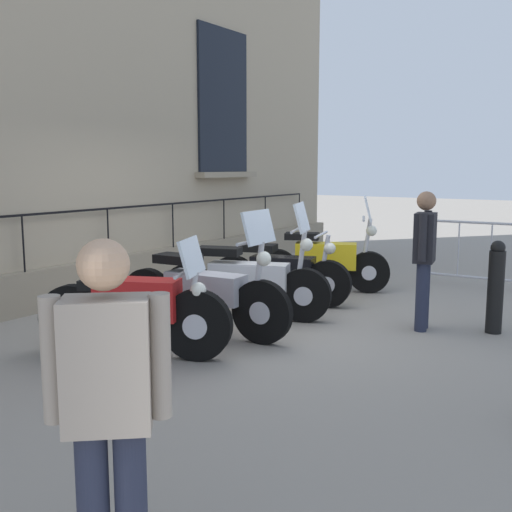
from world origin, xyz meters
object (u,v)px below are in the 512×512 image
motorcycle_silver (204,294)px  crowd_barrier (508,254)px  bollard (496,287)px  motorcycle_red (135,311)px  motorcycle_white (247,283)px  motorcycle_yellow (324,262)px  pedestrian_standing (424,253)px  motorcycle_black (280,275)px  pedestrian_walking (109,405)px

motorcycle_silver → crowd_barrier: motorcycle_silver is taller
motorcycle_silver → bollard: size_ratio=2.09×
motorcycle_red → crowd_barrier: bearing=66.3°
motorcycle_silver → bollard: 3.31m
motorcycle_white → motorcycle_yellow: size_ratio=1.09×
crowd_barrier → pedestrian_standing: 3.01m
crowd_barrier → pedestrian_standing: bearing=-96.9°
crowd_barrier → bollard: size_ratio=2.36×
motorcycle_black → motorcycle_red: bearing=-89.9°
bollard → pedestrian_standing: size_ratio=0.66×
motorcycle_red → motorcycle_silver: 1.01m
motorcycle_red → crowd_barrier: motorcycle_red is taller
motorcycle_red → motorcycle_white: bearing=88.2°
motorcycle_yellow → crowd_barrier: motorcycle_yellow is taller
motorcycle_yellow → crowd_barrier: (2.32, 1.62, 0.11)m
motorcycle_silver → bollard: motorcycle_silver is taller
motorcycle_black → motorcycle_yellow: bearing=84.2°
crowd_barrier → motorcycle_yellow: bearing=-145.1°
motorcycle_white → pedestrian_walking: bearing=-62.5°
motorcycle_red → pedestrian_walking: bearing=-47.1°
pedestrian_standing → pedestrian_walking: size_ratio=1.00×
crowd_barrier → pedestrian_standing: pedestrian_standing is taller
bollard → motorcycle_black: bearing=-178.3°
pedestrian_standing → pedestrian_walking: pedestrian_standing is taller
motorcycle_silver → pedestrian_walking: pedestrian_walking is taller
motorcycle_white → motorcycle_red: bearing=-91.8°
motorcycle_silver → motorcycle_yellow: motorcycle_yellow is taller
motorcycle_silver → crowd_barrier: size_ratio=0.89×
motorcycle_black → motorcycle_silver: bearing=-87.3°
crowd_barrier → pedestrian_standing: (-0.36, -2.97, 0.34)m
pedestrian_walking → pedestrian_standing: bearing=93.4°
motorcycle_silver → motorcycle_yellow: bearing=89.4°
pedestrian_walking → motorcycle_yellow: bearing=109.3°
motorcycle_silver → pedestrian_standing: 2.57m
motorcycle_silver → pedestrian_standing: size_ratio=1.39×
motorcycle_silver → motorcycle_yellow: size_ratio=1.16×
pedestrian_standing → pedestrian_walking: (0.30, -5.12, -0.00)m
motorcycle_black → bollard: size_ratio=1.85×
motorcycle_red → bollard: motorcycle_red is taller
crowd_barrier → pedestrian_standing: size_ratio=1.56×
motorcycle_red → bollard: 4.02m
motorcycle_silver → motorcycle_black: bearing=92.7°
motorcycle_red → pedestrian_walking: size_ratio=1.19×
pedestrian_walking → motorcycle_red: bearing=132.9°
crowd_barrier → bollard: (0.38, -2.66, -0.03)m
motorcycle_black → bollard: bollard is taller
crowd_barrier → pedestrian_walking: bearing=-90.4°
motorcycle_yellow → pedestrian_standing: size_ratio=1.19×
motorcycle_red → crowd_barrier: size_ratio=0.76×
motorcycle_white → motorcycle_black: 0.91m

